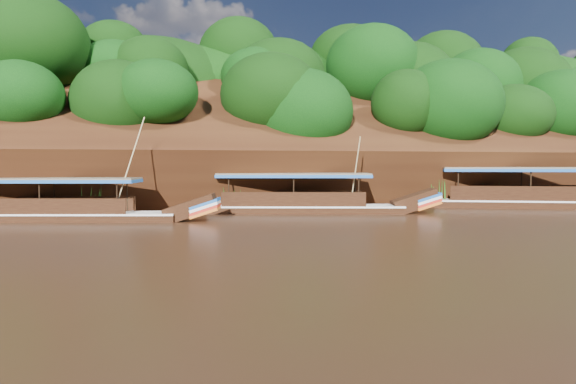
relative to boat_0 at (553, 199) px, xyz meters
name	(u,v)px	position (x,y,z in m)	size (l,w,h in m)	color
ground	(396,226)	(-15.18, -5.95, -0.61)	(160.00, 160.00, 0.00)	black
riverbank	(265,175)	(-15.19, 16.78, 1.28)	(120.00, 30.06, 19.40)	black
boat_0	(553,199)	(0.00, 0.00, 0.00)	(15.93, 9.36, 6.42)	black
boat_1	(317,204)	(-16.28, 1.57, -0.07)	(13.70, 6.37, 4.99)	black
boat_2	(76,211)	(-29.92, 1.40, -0.11)	(14.09, 6.19, 5.86)	black
reeds	(285,196)	(-17.75, 3.45, 0.31)	(49.33, 2.54, 2.11)	#275916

